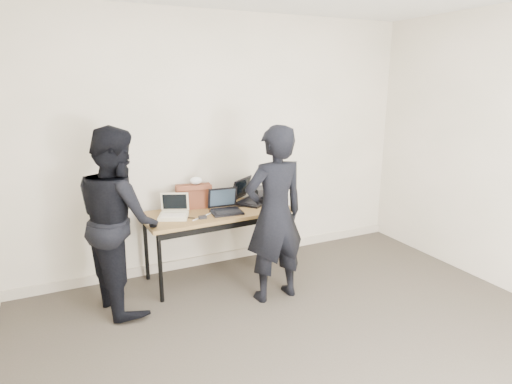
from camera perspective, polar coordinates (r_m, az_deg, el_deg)
room at (r=2.71m, az=12.72°, el=0.17°), size 4.60×4.60×2.80m
desk at (r=4.39m, az=-5.07°, el=-3.27°), size 1.53×0.71×0.72m
laptop_beige at (r=4.24m, az=-10.90°, el=-2.70°), size 0.35×0.35×0.22m
laptop_center at (r=4.33m, az=-4.13°, el=-1.97°), size 0.33×0.32×0.23m
laptop_right at (r=4.65m, az=-0.90°, el=-0.68°), size 0.49×0.49×0.26m
leather_satchel at (r=4.49m, az=-8.30°, el=-0.49°), size 0.38×0.23×0.25m
tissue at (r=4.47m, az=-8.01°, el=1.51°), size 0.14×0.12×0.08m
equipment_box at (r=4.77m, az=1.19°, el=-0.18°), size 0.26×0.22×0.14m
power_brick at (r=4.15m, az=-7.14°, el=-3.35°), size 0.07×0.05×0.03m
cables at (r=4.40m, az=-4.54°, el=-2.39°), size 1.15×0.47×0.01m
person_typist at (r=3.91m, az=2.52°, el=-3.07°), size 0.62×0.43×1.64m
person_observer at (r=3.96m, az=-17.84°, el=-3.51°), size 0.77×0.91×1.65m
baseboard at (r=4.99m, az=-4.18°, el=-8.49°), size 4.50×0.03×0.10m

